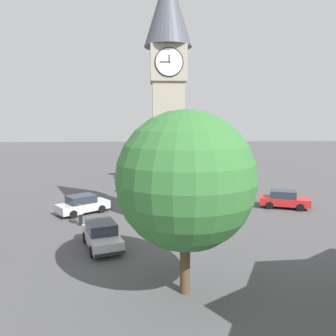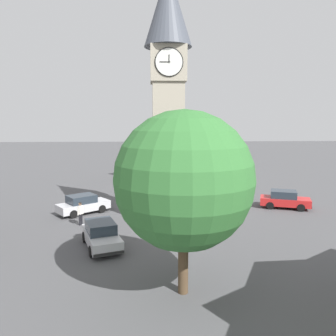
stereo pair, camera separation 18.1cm
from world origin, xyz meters
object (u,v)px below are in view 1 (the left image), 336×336
at_px(pedestrian, 80,212).
at_px(building_corner_back, 169,145).
at_px(tree, 186,181).
at_px(car_blue_kerb, 205,190).
at_px(car_black_far, 102,235).
at_px(car_red_corner, 138,186).
at_px(lamp_post, 226,186).
at_px(clock_tower, 168,77).
at_px(car_silver_kerb, 284,199).
at_px(car_white_side, 83,204).

bearing_deg(pedestrian, building_corner_back, -112.34).
xyz_separation_m(pedestrian, tree, (-6.42, 9.86, 3.96)).
bearing_deg(car_blue_kerb, car_black_far, 55.63).
xyz_separation_m(car_red_corner, tree, (-2.54, 20.43, 4.21)).
bearing_deg(lamp_post, tree, 63.39).
bearing_deg(car_blue_kerb, lamp_post, 86.43).
relative_size(car_blue_kerb, building_corner_back, 0.50).
relative_size(pedestrian, lamp_post, 0.33).
bearing_deg(clock_tower, car_blue_kerb, -119.74).
distance_m(clock_tower, car_blue_kerb, 12.80).
height_order(clock_tower, lamp_post, clock_tower).
distance_m(clock_tower, car_silver_kerb, 14.49).
bearing_deg(tree, car_silver_kerb, -126.65).
height_order(car_red_corner, building_corner_back, building_corner_back).
relative_size(clock_tower, car_blue_kerb, 4.13).
bearing_deg(car_silver_kerb, pedestrian, 12.97).
distance_m(car_red_corner, building_corner_back, 9.66).
xyz_separation_m(clock_tower, car_silver_kerb, (-10.25, -3.13, -9.76)).
height_order(tree, lamp_post, tree).
bearing_deg(car_red_corner, car_blue_kerb, 157.75).
distance_m(car_white_side, pedestrian, 3.14).
bearing_deg(car_blue_kerb, car_white_side, 23.71).
xyz_separation_m(car_blue_kerb, tree, (4.03, 17.74, 4.21)).
distance_m(car_black_far, tree, 8.18).
height_order(clock_tower, car_red_corner, clock_tower).
bearing_deg(car_black_far, pedestrian, -64.16).
bearing_deg(tree, lamp_post, -116.61).
xyz_separation_m(building_corner_back, lamp_post, (-2.10, 21.82, -1.11)).
relative_size(pedestrian, tree, 0.21).
bearing_deg(car_white_side, clock_tower, 160.46).
bearing_deg(clock_tower, car_silver_kerb, -163.01).
xyz_separation_m(car_white_side, pedestrian, (-0.44, 3.10, 0.25)).
relative_size(car_blue_kerb, car_white_side, 1.01).
bearing_deg(building_corner_back, clock_tower, 85.81).
bearing_deg(car_silver_kerb, tree, 53.35).
bearing_deg(car_black_far, clock_tower, -130.21).
distance_m(clock_tower, building_corner_back, 18.99).
bearing_deg(car_blue_kerb, pedestrian, 37.02).
height_order(car_white_side, pedestrian, pedestrian).
relative_size(car_silver_kerb, tree, 0.56).
xyz_separation_m(pedestrian, building_corner_back, (-7.66, -18.65, 3.48)).
bearing_deg(pedestrian, car_silver_kerb, -167.03).
distance_m(car_white_side, lamp_post, 12.26).
height_order(pedestrian, lamp_post, lamp_post).
distance_m(car_black_far, building_corner_back, 23.94).
distance_m(car_blue_kerb, pedestrian, 13.10).
relative_size(car_blue_kerb, car_red_corner, 1.01).
xyz_separation_m(car_silver_kerb, car_black_far, (14.50, 8.16, 0.00)).
bearing_deg(clock_tower, tree, 90.40).
distance_m(car_red_corner, pedestrian, 11.27).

